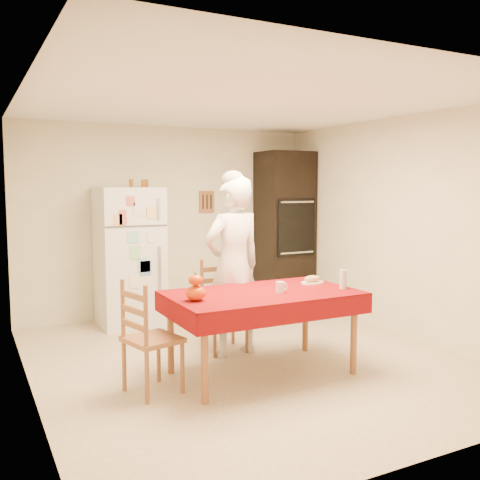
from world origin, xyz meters
TOP-DOWN VIEW (x-y plane):
  - floor at (0.00, 0.00)m, footprint 4.50×4.50m
  - room_shell at (0.00, 0.00)m, footprint 4.02×4.52m
  - refrigerator at (-0.65, 1.88)m, footprint 0.75×0.74m
  - oven_cabinet at (1.63, 1.93)m, footprint 0.70×0.62m
  - dining_table at (-0.07, -0.42)m, footprint 1.70×1.00m
  - chair_far at (-0.08, 0.43)m, footprint 0.43×0.41m
  - chair_left at (-1.16, -0.40)m, footprint 0.49×0.51m
  - seated_woman at (-0.05, 0.22)m, footprint 0.72×0.52m
  - coffee_mug at (0.05, -0.53)m, footprint 0.08×0.08m
  - pumpkin_lower at (-0.75, -0.49)m, footprint 0.17×0.17m
  - pumpkin_upper at (-0.75, -0.49)m, footprint 0.12×0.12m
  - wine_glass at (0.68, -0.63)m, footprint 0.07×0.07m
  - bread_plate at (0.57, -0.28)m, footprint 0.24×0.24m
  - bread_loaf at (0.57, -0.28)m, footprint 0.18×0.10m
  - spice_jar_left at (-0.59, 1.93)m, footprint 0.05×0.05m
  - spice_jar_mid at (-0.44, 1.93)m, footprint 0.05×0.05m
  - spice_jar_right at (-0.40, 1.93)m, footprint 0.05×0.05m

SIDE VIEW (x-z plane):
  - floor at x=0.00m, z-range 0.00..0.00m
  - chair_far at x=-0.08m, z-range 0.03..0.98m
  - chair_left at x=-1.16m, z-range 0.03..0.98m
  - dining_table at x=-0.07m, z-range 0.31..1.07m
  - bread_plate at x=0.57m, z-range 0.76..0.78m
  - bread_loaf at x=0.57m, z-range 0.78..0.84m
  - coffee_mug at x=0.05m, z-range 0.76..0.86m
  - pumpkin_lower at x=-0.75m, z-range 0.76..0.89m
  - wine_glass at x=0.68m, z-range 0.76..0.94m
  - refrigerator at x=-0.65m, z-range 0.00..1.70m
  - seated_woman at x=-0.05m, z-range 0.00..1.81m
  - pumpkin_upper at x=-0.75m, z-range 0.89..0.98m
  - oven_cabinet at x=1.63m, z-range 0.00..2.20m
  - room_shell at x=0.00m, z-range 0.37..2.88m
  - spice_jar_left at x=-0.59m, z-range 1.70..1.80m
  - spice_jar_mid at x=-0.44m, z-range 1.70..1.80m
  - spice_jar_right at x=-0.40m, z-range 1.70..1.80m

